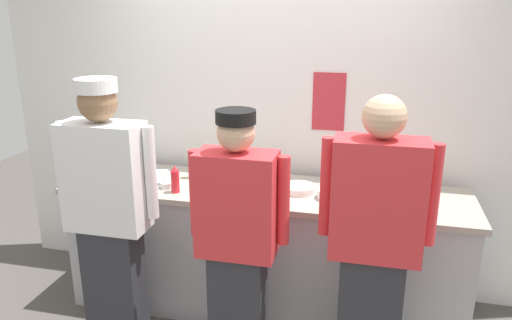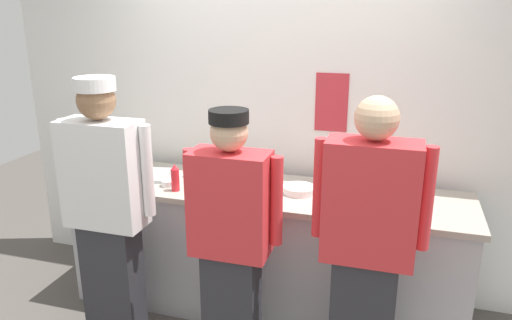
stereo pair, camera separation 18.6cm
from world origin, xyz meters
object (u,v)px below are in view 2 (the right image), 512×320
Objects in this scene: chef_near_left at (107,208)px; deli_cup at (259,190)px; plate_stack_front at (331,196)px; sheet_tray at (139,175)px; plate_stack_rear at (299,190)px; chef_center at (231,238)px; ramekin_green_sauce at (168,183)px; mixing_bowl_steel at (224,179)px; squeeze_bottle_secondary at (194,164)px; ramekin_yellow_sauce at (273,178)px; squeeze_bottle_primary at (175,178)px; chef_far_right at (367,245)px.

chef_near_left reaches higher than deli_cup.
plate_stack_front reaches higher than sheet_tray.
deli_cup is (0.85, 0.48, 0.04)m from chef_near_left.
chef_center is at bearing -112.47° from plate_stack_rear.
ramekin_green_sauce is (0.30, -0.13, 0.01)m from sheet_tray.
mixing_bowl_steel is at bearing -4.22° from sheet_tray.
ramekin_yellow_sauce is (0.58, 0.08, -0.08)m from squeeze_bottle_secondary.
deli_cup is (0.58, 0.05, -0.04)m from squeeze_bottle_primary.
sheet_tray is at bearing 177.61° from plate_stack_front.
ramekin_green_sauce reaches higher than sheet_tray.
mixing_bowl_steel is 0.33m from squeeze_bottle_primary.
plate_stack_rear is 0.52m from mixing_bowl_steel.
mixing_bowl_steel is 0.38m from ramekin_yellow_sauce.
plate_stack_rear is 0.61× the size of mixing_bowl_steel.
plate_stack_rear is 2.60× the size of ramekin_yellow_sauce.
squeeze_bottle_secondary is at bearing 67.23° from ramekin_green_sauce.
deli_cup is (0.03, 0.49, 0.12)m from chef_center.
chef_near_left reaches higher than sheet_tray.
ramekin_green_sauce is at bearing 144.33° from squeeze_bottle_primary.
mixing_bowl_steel is at bearing 45.07° from chef_near_left.
plate_stack_front is at bearing 9.58° from deli_cup.
squeeze_bottle_secondary is (-1.03, 0.17, 0.07)m from plate_stack_front.
ramekin_green_sauce is at bearing 179.01° from deli_cup.
mixing_bowl_steel is 0.69m from sheet_tray.
ramekin_yellow_sauce is at bearing 11.10° from sheet_tray.
chef_near_left is 1.18m from ramekin_yellow_sauce.
chef_near_left is at bearing -78.81° from sheet_tray.
sheet_tray is at bearing -168.90° from ramekin_yellow_sauce.
ramekin_green_sauce is (-0.10, -0.24, -0.08)m from squeeze_bottle_secondary.
chef_center is at bearing -66.10° from mixing_bowl_steel.
plate_stack_front reaches higher than ramekin_green_sauce.
deli_cup is at bearing -148.66° from plate_stack_rear.
sheet_tray is (-0.69, 0.05, -0.05)m from mixing_bowl_steel.
plate_stack_rear is 0.52× the size of sheet_tray.
ramekin_yellow_sauce is 0.89× the size of deli_cup.
deli_cup is at bearing 5.27° from squeeze_bottle_primary.
mixing_bowl_steel is (-0.26, 0.58, 0.14)m from chef_center.
chef_center is 17.15× the size of deli_cup.
plate_stack_front is at bearing 3.34° from ramekin_green_sauce.
ramekin_yellow_sauce is (0.29, 0.24, -0.04)m from mixing_bowl_steel.
plate_stack_rear is at bearing 163.25° from plate_stack_front.
mixing_bowl_steel is at bearing -173.62° from plate_stack_rear.
deli_cup is (-0.01, -0.33, 0.03)m from ramekin_yellow_sauce.
chef_center is at bearing -92.34° from ramekin_yellow_sauce.
plate_stack_rear reaches higher than sheet_tray.
squeeze_bottle_secondary is (-0.81, 0.10, 0.08)m from plate_stack_rear.
plate_stack_front is 0.87× the size of plate_stack_rear.
squeeze_bottle_primary is 0.30m from squeeze_bottle_secondary.
chef_near_left is 4.88× the size of mixing_bowl_steel.
chef_far_right is 1.07m from ramekin_yellow_sauce.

